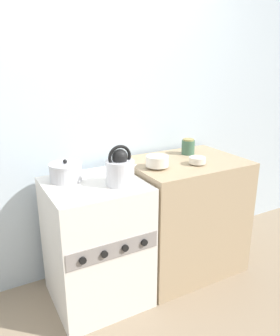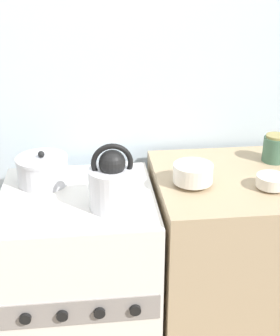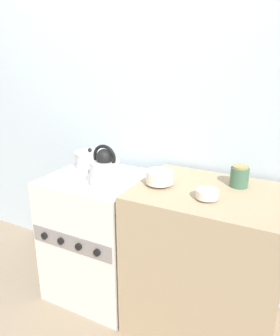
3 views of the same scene
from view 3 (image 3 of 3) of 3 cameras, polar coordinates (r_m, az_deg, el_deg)
ground_plane at (r=2.45m, az=-11.00°, el=-23.65°), size 12.00×12.00×0.00m
wall_back at (r=2.44m, az=-2.23°, el=9.60°), size 7.00×0.06×2.50m
stove at (r=2.38m, az=-7.13°, el=-11.57°), size 0.63×0.63×0.89m
counter at (r=2.11m, az=11.42°, el=-15.58°), size 0.87×0.65×0.92m
kettle at (r=1.99m, az=-6.10°, el=-0.38°), size 0.23×0.18×0.26m
cooking_pot at (r=2.35m, az=-8.64°, el=1.44°), size 0.22×0.22×0.15m
enamel_bowl at (r=1.92m, az=3.44°, el=-1.59°), size 0.16×0.16×0.09m
small_ceramic_bowl at (r=1.77m, az=11.58°, el=-4.42°), size 0.12×0.12×0.06m
storage_jar at (r=1.98m, az=16.93°, el=-1.42°), size 0.11×0.11×0.13m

